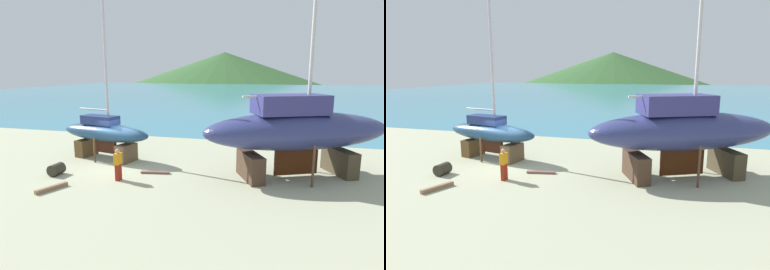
# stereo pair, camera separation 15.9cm
# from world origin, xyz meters

# --- Properties ---
(ground_plane) EXTENTS (47.52, 47.52, 0.00)m
(ground_plane) POSITION_xyz_m (0.00, -3.45, 0.00)
(ground_plane) COLOR #A7AA89
(sea_water) EXTENTS (137.64, 106.24, 0.01)m
(sea_water) POSITION_xyz_m (0.00, 61.55, 0.00)
(sea_water) COLOR teal
(sea_water) RESTS_ON ground
(headland_hill) EXTENTS (170.92, 170.92, 28.79)m
(headland_hill) POSITION_xyz_m (-21.54, 154.58, 0.00)
(headland_hill) COLOR #2F582A
(headland_hill) RESTS_ON ground
(sailboat_small_center) EXTENTS (6.67, 3.01, 9.86)m
(sailboat_small_center) POSITION_xyz_m (-1.19, 1.03, 1.63)
(sailboat_small_center) COLOR brown
(sailboat_small_center) RESTS_ON ground
(sailboat_large_starboard) EXTENTS (10.28, 7.06, 17.44)m
(sailboat_large_starboard) POSITION_xyz_m (10.14, 0.53, 2.47)
(sailboat_large_starboard) COLOR #443A27
(sailboat_large_starboard) RESTS_ON ground
(worker) EXTENTS (0.27, 0.45, 1.62)m
(worker) POSITION_xyz_m (1.60, -2.53, 0.84)
(worker) COLOR maroon
(worker) RESTS_ON ground
(barrel_rust_mid) EXTENTS (0.63, 0.82, 0.60)m
(barrel_rust_mid) POSITION_xyz_m (-1.98, -2.64, 0.30)
(barrel_rust_mid) COLOR #2F2C21
(barrel_rust_mid) RESTS_ON ground
(timber_long_fore) EXTENTS (0.74, 1.56, 0.19)m
(timber_long_fore) POSITION_xyz_m (-0.71, -4.64, 0.10)
(timber_long_fore) COLOR #89674B
(timber_long_fore) RESTS_ON ground
(timber_plank_near) EXTENTS (1.56, 0.51, 0.11)m
(timber_plank_near) POSITION_xyz_m (2.97, -1.01, 0.06)
(timber_plank_near) COLOR brown
(timber_plank_near) RESTS_ON ground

